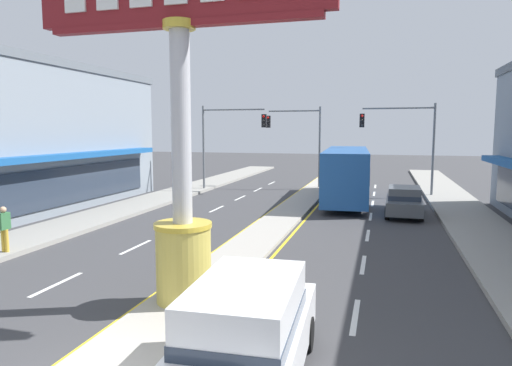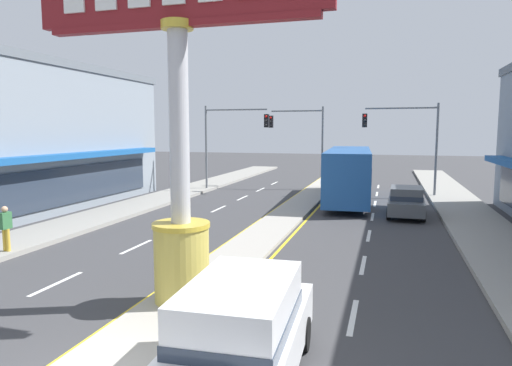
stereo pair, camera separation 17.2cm
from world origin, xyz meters
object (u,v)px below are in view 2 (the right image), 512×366
(bus_near_right_lane, at_px, (349,172))
(sedan_near_left_lane, at_px, (406,201))
(suv_far_right_lane, at_px, (242,330))
(traffic_light_left_side, at_px, (229,133))
(pedestrian_far_side, at_px, (5,226))
(traffic_light_right_side, at_px, (409,133))
(traffic_light_median_far, at_px, (303,133))
(district_sign, at_px, (179,133))

(bus_near_right_lane, height_order, sedan_near_left_lane, bus_near_right_lane)
(suv_far_right_lane, bearing_deg, traffic_light_left_side, 110.12)
(suv_far_right_lane, xyz_separation_m, pedestrian_far_side, (-10.55, 5.49, 0.11))
(traffic_light_right_side, bearing_deg, suv_far_right_lane, -98.24)
(traffic_light_right_side, distance_m, traffic_light_median_far, 7.93)
(traffic_light_left_side, xyz_separation_m, pedestrian_far_side, (-1.79, -18.43, -3.16))
(traffic_light_left_side, xyz_separation_m, traffic_light_median_far, (4.80, 3.26, -0.05))
(sedan_near_left_lane, bearing_deg, traffic_light_right_side, 87.76)
(traffic_light_left_side, bearing_deg, pedestrian_far_side, -95.54)
(traffic_light_right_side, xyz_separation_m, bus_near_right_lane, (-3.59, -3.18, -2.38))
(traffic_light_left_side, relative_size, traffic_light_median_far, 1.00)
(district_sign, bearing_deg, sedan_near_left_lane, 67.71)
(traffic_light_median_far, relative_size, suv_far_right_lane, 1.32)
(traffic_light_median_far, distance_m, sedan_near_left_lane, 12.65)
(district_sign, relative_size, pedestrian_far_side, 5.28)
(traffic_light_left_side, bearing_deg, sedan_near_left_lane, -28.46)
(bus_near_right_lane, distance_m, suv_far_right_lane, 21.56)
(traffic_light_left_side, distance_m, pedestrian_far_side, 18.79)
(pedestrian_far_side, bearing_deg, suv_far_right_lane, -27.48)
(sedan_near_left_lane, bearing_deg, district_sign, -112.29)
(traffic_light_median_far, relative_size, bus_near_right_lane, 0.55)
(traffic_light_left_side, bearing_deg, traffic_light_right_side, 3.72)
(suv_far_right_lane, distance_m, pedestrian_far_side, 11.89)
(traffic_light_right_side, bearing_deg, sedan_near_left_lane, -92.24)
(traffic_light_left_side, height_order, traffic_light_median_far, same)
(district_sign, relative_size, traffic_light_median_far, 1.37)
(traffic_light_right_side, relative_size, traffic_light_median_far, 1.00)
(traffic_light_left_side, relative_size, pedestrian_far_side, 3.84)
(district_sign, bearing_deg, suv_far_right_lane, -49.44)
(suv_far_right_lane, height_order, pedestrian_far_side, suv_far_right_lane)
(district_sign, bearing_deg, bus_near_right_lane, 82.05)
(bus_near_right_lane, relative_size, suv_far_right_lane, 2.42)
(traffic_light_left_side, height_order, bus_near_right_lane, traffic_light_left_side)
(traffic_light_left_side, xyz_separation_m, bus_near_right_lane, (8.76, -2.38, -2.38))
(traffic_light_median_far, distance_m, bus_near_right_lane, 7.27)
(bus_near_right_lane, xyz_separation_m, pedestrian_far_side, (-10.54, -16.05, -0.78))
(traffic_light_median_far, bearing_deg, sedan_near_left_lane, -53.47)
(traffic_light_left_side, distance_m, suv_far_right_lane, 25.68)
(bus_near_right_lane, bearing_deg, district_sign, -97.95)
(traffic_light_right_side, distance_m, suv_far_right_lane, 25.19)
(district_sign, relative_size, traffic_light_left_side, 1.37)
(traffic_light_median_far, bearing_deg, pedestrian_far_side, -106.90)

